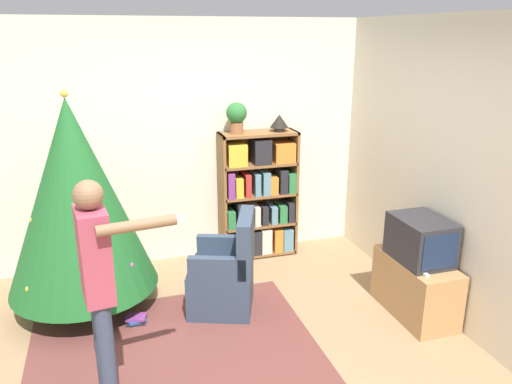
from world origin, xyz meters
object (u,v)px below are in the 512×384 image
at_px(television, 421,240).
at_px(armchair, 226,276).
at_px(standing_person, 99,278).
at_px(potted_plant, 237,116).
at_px(christmas_tree, 76,197).
at_px(bookshelf, 259,197).
at_px(table_lamp, 279,122).

height_order(television, armchair, same).
distance_m(standing_person, potted_plant, 2.58).
bearing_deg(christmas_tree, standing_person, -83.01).
xyz_separation_m(television, standing_person, (-2.67, -0.36, 0.22)).
bearing_deg(television, potted_plant, 126.11).
relative_size(bookshelf, table_lamp, 7.11).
bearing_deg(armchair, bookshelf, 168.57).
relative_size(television, christmas_tree, 0.27).
bearing_deg(christmas_tree, table_lamp, 16.87).
bearing_deg(standing_person, potted_plant, 136.25).
height_order(bookshelf, christmas_tree, christmas_tree).
relative_size(armchair, table_lamp, 4.60).
bearing_deg(television, standing_person, -172.26).
bearing_deg(christmas_tree, bookshelf, 18.49).
height_order(television, standing_person, standing_person).
bearing_deg(table_lamp, standing_person, -133.90).
distance_m(armchair, standing_person, 1.56).
bearing_deg(standing_person, table_lamp, 128.31).
bearing_deg(bookshelf, table_lamp, 3.05).
height_order(christmas_tree, armchair, christmas_tree).
relative_size(armchair, potted_plant, 2.80).
distance_m(christmas_tree, potted_plant, 1.83).
bearing_deg(armchair, standing_person, -27.56).
bearing_deg(bookshelf, television, -59.61).
xyz_separation_m(bookshelf, television, (0.96, -1.64, 0.03)).
bearing_deg(armchair, television, 89.92).
distance_m(potted_plant, table_lamp, 0.49).
distance_m(bookshelf, standing_person, 2.64).
bearing_deg(television, christmas_tree, 160.33).
bearing_deg(table_lamp, television, -66.22).
bearing_deg(armchair, christmas_tree, -88.42).
bearing_deg(bookshelf, standing_person, -130.42).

